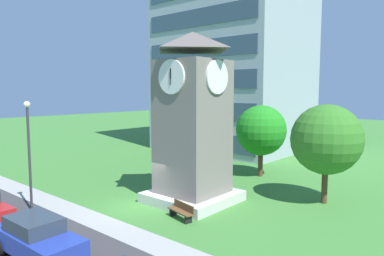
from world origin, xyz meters
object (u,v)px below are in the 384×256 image
at_px(park_bench, 181,211).
at_px(clock_tower, 193,127).
at_px(street_lamp, 29,144).
at_px(parked_car_blue, 37,237).
at_px(tree_streetside, 326,139).
at_px(tree_by_building, 261,130).

bearing_deg(park_bench, clock_tower, 119.81).
relative_size(park_bench, street_lamp, 0.30).
bearing_deg(parked_car_blue, park_bench, 77.93).
bearing_deg(tree_streetside, parked_car_blue, -112.96).
bearing_deg(tree_by_building, clock_tower, -89.01).
relative_size(tree_streetside, parked_car_blue, 1.30).
height_order(street_lamp, tree_streetside, street_lamp).
height_order(park_bench, street_lamp, street_lamp).
xyz_separation_m(clock_tower, tree_streetside, (6.36, 4.95, -0.69)).
relative_size(clock_tower, street_lamp, 1.65).
bearing_deg(park_bench, tree_streetside, 58.32).
distance_m(park_bench, tree_by_building, 11.94).
height_order(street_lamp, tree_by_building, street_lamp).
height_order(clock_tower, tree_by_building, clock_tower).
relative_size(street_lamp, tree_streetside, 1.03).
bearing_deg(tree_streetside, street_lamp, -134.80).
xyz_separation_m(park_bench, street_lamp, (-7.45, -4.58, 3.40)).
xyz_separation_m(tree_streetside, parked_car_blue, (-6.29, -14.85, -3.07)).
bearing_deg(street_lamp, tree_streetside, 45.20).
bearing_deg(tree_streetside, tree_by_building, 150.82).
height_order(clock_tower, tree_streetside, clock_tower).
xyz_separation_m(street_lamp, tree_by_building, (5.71, 15.94, -0.15)).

